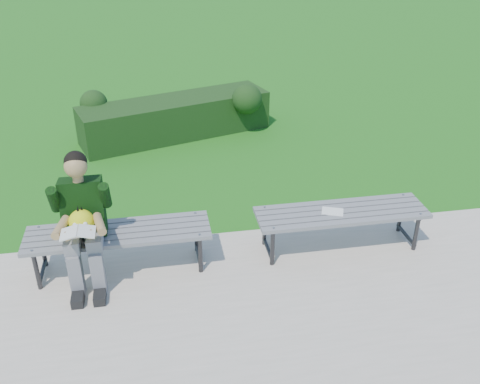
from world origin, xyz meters
name	(u,v)px	position (x,y,z in m)	size (l,w,h in m)	color
ground	(200,236)	(0.00, 0.00, 0.00)	(80.00, 80.00, 0.00)	#357920
walkway	(222,349)	(0.00, -1.75, 0.01)	(30.00, 3.50, 0.02)	beige
hedge	(177,116)	(-0.03, 3.02, 0.33)	(3.08, 1.60, 0.81)	#12440F
bench_left	(119,236)	(-0.84, -0.48, 0.42)	(1.80, 0.50, 0.46)	slate
bench_right	(341,215)	(1.45, -0.49, 0.42)	(1.80, 0.50, 0.46)	slate
seated_boy	(82,217)	(-1.14, -0.57, 0.71)	(0.56, 0.76, 1.31)	gray
paper_sheet	(333,211)	(1.35, -0.49, 0.47)	(0.26, 0.23, 0.01)	white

